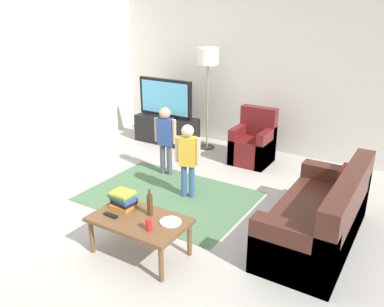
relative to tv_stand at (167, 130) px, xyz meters
The scene contains 17 objects.
ground 2.82m from the tv_stand, 54.95° to the right, with size 7.80×7.80×0.00m, color #B2ADA3.
wall_back 2.08m from the tv_stand, 23.53° to the left, with size 6.00×0.12×2.70m, color silver.
wall_left 2.90m from the tv_stand, 121.13° to the right, with size 0.12×6.00×2.70m, color silver.
area_rug 2.26m from the tv_stand, 54.21° to the right, with size 2.20×1.60×0.01m, color #4C724C.
tv_stand is the anchor object (origin of this frame).
tv 0.60m from the tv_stand, 90.00° to the right, with size 1.10×0.28×0.71m.
couch 3.85m from the tv_stand, 28.76° to the right, with size 0.80×1.80×0.86m.
armchair 1.78m from the tv_stand, ahead, with size 0.60×0.60×0.90m.
floor_lamp 1.53m from the tv_stand, 10.98° to the left, with size 0.36×0.36×1.78m.
child_near_tv 1.52m from the tv_stand, 55.19° to the right, with size 0.35×0.17×1.06m.
child_center 2.31m from the tv_stand, 47.62° to the right, with size 0.33×0.18×1.02m.
coffee_table 3.55m from the tv_stand, 59.24° to the right, with size 1.00×0.60×0.42m.
book_stack 3.33m from the tv_stand, 62.76° to the right, with size 0.28×0.23×0.19m.
bottle 3.49m from the tv_stand, 57.52° to the right, with size 0.06×0.06×0.29m.
tv_remote 3.53m from the tv_stand, 64.16° to the right, with size 0.17×0.05×0.02m, color black.
soda_can 3.78m from the tv_stand, 57.30° to the right, with size 0.07×0.07×0.12m, color red.
plate 3.65m from the tv_stand, 54.10° to the right, with size 0.22×0.22×0.02m.
Camera 1 is at (2.53, -3.48, 2.48)m, focal length 37.06 mm.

